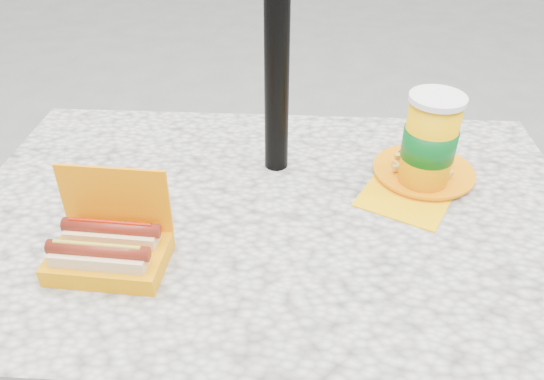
# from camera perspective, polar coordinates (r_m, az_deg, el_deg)

# --- Properties ---
(picnic_table) EXTENTS (1.20, 0.80, 0.75)m
(picnic_table) POSITION_cam_1_polar(r_m,az_deg,el_deg) (1.10, -0.01, -6.55)
(picnic_table) COLOR beige
(picnic_table) RESTS_ON ground
(umbrella_pole) EXTENTS (0.05, 0.05, 2.20)m
(umbrella_pole) POSITION_cam_1_polar(r_m,az_deg,el_deg) (1.02, 0.56, 19.55)
(umbrella_pole) COLOR black
(umbrella_pole) RESTS_ON ground
(hotdog_box) EXTENTS (0.20, 0.14, 0.16)m
(hotdog_box) POSITION_cam_1_polar(r_m,az_deg,el_deg) (0.93, -17.17, -6.00)
(hotdog_box) COLOR orange
(hotdog_box) RESTS_ON picnic_table
(fries_plate) EXTENTS (0.27, 0.30, 0.04)m
(fries_plate) POSITION_cam_1_polar(r_m,az_deg,el_deg) (1.16, 15.80, 1.90)
(fries_plate) COLOR #FFB400
(fries_plate) RESTS_ON picnic_table
(soda_cup) EXTENTS (0.11, 0.11, 0.20)m
(soda_cup) POSITION_cam_1_polar(r_m,az_deg,el_deg) (1.09, 16.56, 4.90)
(soda_cup) COLOR #FAAD00
(soda_cup) RESTS_ON picnic_table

